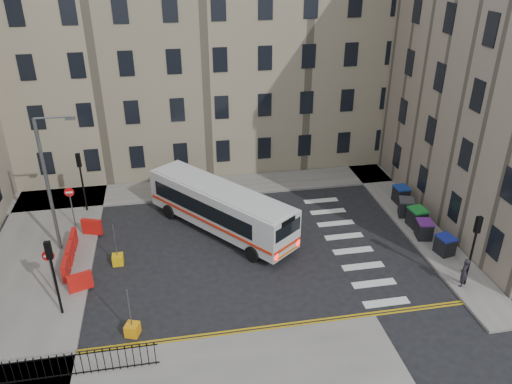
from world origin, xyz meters
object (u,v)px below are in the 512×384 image
object	(u,v)px
wheelie_bin_e	(401,194)
bollard_yellow	(118,260)
wheelie_bin_b	(424,229)
wheelie_bin_c	(417,217)
bus	(220,207)
pedestrian	(464,273)
wheelie_bin_a	(445,245)
bollard_chevron	(132,329)
streetlamp	(48,184)
wheelie_bin_d	(406,207)

from	to	relation	value
wheelie_bin_e	bollard_yellow	xyz separation A→B (m)	(-18.82, -3.84, -0.43)
wheelie_bin_b	wheelie_bin_c	world-z (taller)	wheelie_bin_c
bus	pedestrian	world-z (taller)	bus
pedestrian	bollard_yellow	xyz separation A→B (m)	(-17.94, 5.50, -0.68)
wheelie_bin_a	bollard_chevron	bearing A→B (deg)	179.53
wheelie_bin_c	bus	bearing A→B (deg)	164.94
bus	wheelie_bin_c	xyz separation A→B (m)	(12.23, -2.01, -0.91)
bus	bollard_chevron	size ratio (longest dim) A/B	16.55
bollard_chevron	bus	bearing A→B (deg)	58.93
streetlamp	pedestrian	bearing A→B (deg)	-19.52
bus	bollard_chevron	xyz separation A→B (m)	(-5.15, -8.55, -1.38)
bus	wheelie_bin_b	xyz separation A→B (m)	(12.03, -3.36, -0.96)
bus	wheelie_bin_b	distance (m)	12.53
streetlamp	wheelie_bin_d	bearing A→B (deg)	-0.12
streetlamp	bollard_yellow	xyz separation A→B (m)	(3.42, -2.07, -4.04)
wheelie_bin_d	wheelie_bin_c	bearing A→B (deg)	-67.44
wheelie_bin_a	wheelie_bin_b	xyz separation A→B (m)	(-0.38, 1.81, 0.01)
wheelie_bin_e	streetlamp	bearing A→B (deg)	-179.05
bollard_chevron	wheelie_bin_b	bearing A→B (deg)	16.80
wheelie_bin_d	bollard_chevron	distance (m)	19.06
wheelie_bin_d	wheelie_bin_e	xyz separation A→B (m)	(0.50, 1.81, -0.01)
bus	wheelie_bin_e	distance (m)	12.75
bus	bollard_yellow	world-z (taller)	bus
wheelie_bin_e	bollard_yellow	distance (m)	19.22
wheelie_bin_a	wheelie_bin_e	world-z (taller)	wheelie_bin_e
wheelie_bin_c	pedestrian	size ratio (longest dim) A/B	0.75
wheelie_bin_d	bollard_yellow	distance (m)	18.44
wheelie_bin_e	pedestrian	distance (m)	9.38
streetlamp	bollard_chevron	size ratio (longest dim) A/B	13.57
wheelie_bin_b	wheelie_bin_e	xyz separation A→B (m)	(0.63, 4.57, 0.01)
wheelie_bin_a	bollard_chevron	world-z (taller)	wheelie_bin_a
streetlamp	bus	bearing A→B (deg)	3.30
wheelie_bin_a	wheelie_bin_d	size ratio (longest dim) A/B	0.89
pedestrian	wheelie_bin_b	bearing A→B (deg)	-136.77
streetlamp	wheelie_bin_c	distance (m)	22.16
bus	bollard_chevron	distance (m)	10.08
streetlamp	wheelie_bin_a	xyz separation A→B (m)	(22.00, -4.62, -3.62)
wheelie_bin_c	bollard_chevron	world-z (taller)	wheelie_bin_c
wheelie_bin_d	bollard_yellow	world-z (taller)	wheelie_bin_d
bus	wheelie_bin_c	bearing A→B (deg)	-46.99
wheelie_bin_b	bollard_yellow	world-z (taller)	wheelie_bin_b
wheelie_bin_b	bollard_yellow	bearing A→B (deg)	-171.63
bus	wheelie_bin_b	bearing A→B (deg)	-53.30
wheelie_bin_d	bus	bearing A→B (deg)	-163.10
wheelie_bin_a	wheelie_bin_c	world-z (taller)	wheelie_bin_c
wheelie_bin_c	pedestrian	bearing A→B (deg)	-99.98
wheelie_bin_c	wheelie_bin_d	distance (m)	1.41
wheelie_bin_a	bollard_yellow	world-z (taller)	wheelie_bin_a
streetlamp	bus	size ratio (longest dim) A/B	0.82
wheelie_bin_a	wheelie_bin_e	distance (m)	6.39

